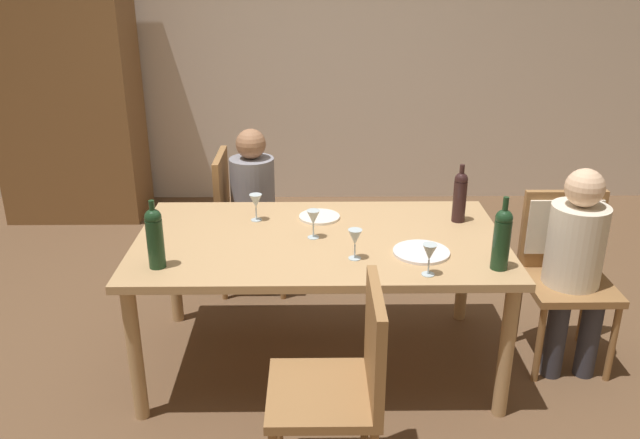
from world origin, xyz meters
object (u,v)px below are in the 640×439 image
Objects in this scene: wine_bottle_short_olive at (155,236)px; wine_glass_far at (355,238)px; dining_table at (320,251)px; chair_right_end at (564,252)px; person_man_bearded at (576,256)px; chair_near at (345,378)px; wine_glass_near_right at (429,253)px; dinner_plate_guest_left at (421,252)px; wine_bottle_tall_green at (502,237)px; dinner_plate_host at (320,217)px; wine_glass_centre at (256,202)px; person_woman_host at (257,198)px; armoire_cabinet at (66,87)px; wine_bottle_dark_red at (460,195)px; chair_far_left at (240,212)px; wine_glass_near_left at (313,219)px.

wine_bottle_short_olive is 2.19× the size of wine_glass_far.
dining_table is 2.04× the size of chair_right_end.
chair_near is at bearing 35.58° from person_man_bearded.
wine_glass_near_right is 0.54× the size of dinner_plate_guest_left.
dinner_plate_guest_left is (0.40, 0.71, 0.22)m from chair_near.
wine_bottle_tall_green is (0.73, 0.55, 0.36)m from chair_near.
dinner_plate_host is (-0.08, 1.18, 0.22)m from chair_near.
wine_glass_centre is 1.06m from wine_glass_near_right.
person_man_bearded is at bearing 8.30° from wine_bottle_short_olive.
person_man_bearded is at bearing 11.61° from dinner_plate_guest_left.
wine_glass_near_right is (0.48, -0.42, 0.18)m from dining_table.
armoire_cabinet is at bearing -129.84° from person_woman_host.
armoire_cabinet is at bearing 133.03° from wine_glass_near_right.
chair_right_end is 0.65m from wine_bottle_dark_red.
armoire_cabinet is 3.47m from wine_bottle_dark_red.
chair_far_left is at bearing -27.02° from person_man_bearded.
wine_bottle_dark_red is 0.76m from dinner_plate_host.
wine_glass_near_left and wine_glass_far have the same top height.
armoire_cabinet is at bearing 135.61° from dinner_plate_guest_left.
wine_glass_centre is (-1.16, 0.60, -0.05)m from wine_bottle_tall_green.
chair_far_left is 1.50m from dinner_plate_guest_left.
wine_glass_near_right is (0.52, -0.42, 0.00)m from wine_glass_near_left.
dinner_plate_host is at bearing 38.31° from wine_bottle_short_olive.
armoire_cabinet is 2.37× the size of chair_near.
wine_bottle_dark_red reaches higher than wine_glass_near_right.
person_man_bearded is at bearing -54.42° from chair_near.
person_woman_host is (-0.40, 0.91, -0.03)m from dining_table.
wine_bottle_short_olive is (-2.07, -0.45, 0.30)m from chair_right_end.
chair_right_end is 0.90m from dinner_plate_guest_left.
dinner_plate_host is at bearing -12.68° from person_man_bearded.
chair_far_left is at bearing 136.30° from wine_bottle_tall_green.
wine_bottle_tall_green is 1.09× the size of wine_bottle_dark_red.
person_man_bearded reaches higher than dining_table.
chair_far_left and chair_right_end have the same top height.
person_man_bearded is at bearing 62.98° from chair_far_left.
dinner_plate_host is (-1.32, 0.30, 0.11)m from person_man_bearded.
armoire_cabinet is 1.97× the size of person_man_bearded.
person_woman_host is 7.28× the size of wine_glass_near_left.
dinner_plate_guest_left is at bearing 153.44° from wine_bottle_tall_green.
wine_bottle_dark_red is 1.10m from wine_glass_centre.
wine_glass_far is 0.34m from dinner_plate_guest_left.
wine_bottle_tall_green is 2.34× the size of wine_glass_centre.
chair_far_left reaches higher than wine_glass_far.
chair_far_left is at bearing 128.89° from dinner_plate_host.
wine_bottle_dark_red is at bearing 15.80° from wine_glass_near_left.
chair_far_left is 2.82× the size of wine_bottle_short_olive.
wine_bottle_tall_green is at bearing 43.76° from person_woman_host.
wine_glass_centre is at bearing 178.81° from wine_bottle_dark_red.
person_woman_host reaches higher than dining_table.
chair_right_end is 1.03m from wine_glass_near_right.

